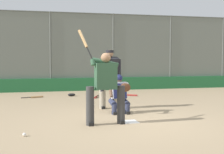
{
  "coord_description": "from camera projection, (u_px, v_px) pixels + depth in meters",
  "views": [
    {
      "loc": [
        2.18,
        7.24,
        1.56
      ],
      "look_at": [
        0.18,
        -1.0,
        1.05
      ],
      "focal_mm": 50.0,
      "sensor_mm": 36.0,
      "label": 1
    }
  ],
  "objects": [
    {
      "name": "bleachers_beyond",
      "position": [
        110.0,
        77.0,
        18.03
      ],
      "size": [
        14.97,
        2.5,
        1.48
      ],
      "color": "slate",
      "rests_on": "ground_plane"
    },
    {
      "name": "fielding_glove_on_dirt",
      "position": [
        71.0,
        95.0,
        12.88
      ],
      "size": [
        0.31,
        0.24,
        0.11
      ],
      "color": "black",
      "rests_on": "ground_plane"
    },
    {
      "name": "baseball_loose",
      "position": [
        24.0,
        135.0,
        6.22
      ],
      "size": [
        0.07,
        0.07,
        0.07
      ],
      "primitive_type": "sphere",
      "color": "white",
      "rests_on": "ground_plane"
    },
    {
      "name": "ground_plane",
      "position": [
        129.0,
        122.0,
        7.63
      ],
      "size": [
        160.0,
        160.0,
        0.0
      ],
      "primitive_type": "plane",
      "color": "tan"
    },
    {
      "name": "spare_bat_by_padding",
      "position": [
        96.0,
        97.0,
        12.41
      ],
      "size": [
        0.35,
        0.85,
        0.07
      ],
      "rotation": [
        0.0,
        0.0,
        1.23
      ],
      "color": "black",
      "rests_on": "ground_plane"
    },
    {
      "name": "backstop_fence",
      "position": [
        83.0,
        50.0,
        15.07
      ],
      "size": [
        21.47,
        0.08,
        3.76
      ],
      "color": "#515651",
      "rests_on": "ground_plane"
    },
    {
      "name": "batter_at_plate",
      "position": [
        105.0,
        85.0,
        7.32
      ],
      "size": [
        1.08,
        0.59,
        2.25
      ],
      "rotation": [
        0.0,
        0.0,
        0.04
      ],
      "color": "#333333",
      "rests_on": "ground_plane"
    },
    {
      "name": "spare_bat_third_base_side",
      "position": [
        130.0,
        95.0,
        12.96
      ],
      "size": [
        0.74,
        0.58,
        0.07
      ],
      "rotation": [
        0.0,
        0.0,
        2.49
      ],
      "color": "black",
      "rests_on": "ground_plane"
    },
    {
      "name": "padding_wall",
      "position": [
        83.0,
        84.0,
        15.07
      ],
      "size": [
        20.96,
        0.18,
        0.61
      ],
      "primitive_type": "cube",
      "color": "#236638",
      "rests_on": "ground_plane"
    },
    {
      "name": "spare_bat_near_backstop",
      "position": [
        35.0,
        97.0,
        12.34
      ],
      "size": [
        0.85,
        0.32,
        0.07
      ],
      "rotation": [
        0.0,
        0.0,
        3.46
      ],
      "color": "black",
      "rests_on": "ground_plane"
    },
    {
      "name": "umpire_home",
      "position": [
        110.0,
        77.0,
        9.63
      ],
      "size": [
        0.74,
        0.47,
        1.82
      ],
      "rotation": [
        0.0,
        0.0,
        0.06
      ],
      "color": "gray",
      "rests_on": "ground_plane"
    },
    {
      "name": "home_plate_marker",
      "position": [
        129.0,
        122.0,
        7.63
      ],
      "size": [
        0.43,
        0.43,
        0.01
      ],
      "primitive_type": "cube",
      "color": "white",
      "rests_on": "ground_plane"
    },
    {
      "name": "catcher_behind_plate",
      "position": [
        120.0,
        93.0,
        8.81
      ],
      "size": [
        0.58,
        0.67,
        1.1
      ],
      "rotation": [
        0.0,
        0.0,
        0.0
      ],
      "color": "#2D334C",
      "rests_on": "ground_plane"
    }
  ]
}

